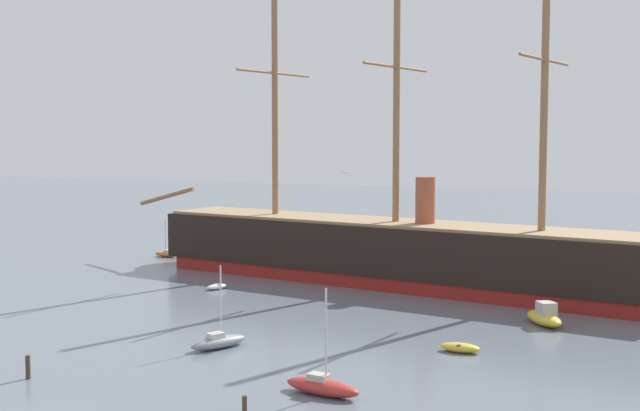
# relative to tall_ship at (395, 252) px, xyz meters

# --- Properties ---
(tall_ship) EXTENTS (64.20, 17.52, 31.03)m
(tall_ship) POSITION_rel_tall_ship_xyz_m (0.00, 0.00, 0.00)
(tall_ship) COLOR maroon
(tall_ship) RESTS_ON ground
(sailboat_foreground_right) EXTENTS (4.97, 2.11, 6.26)m
(sailboat_foreground_right) POSITION_rel_tall_ship_xyz_m (7.57, -35.50, -2.85)
(sailboat_foreground_right) COLOR #B22D28
(sailboat_foreground_right) RESTS_ON ground
(sailboat_near_centre) EXTENTS (3.14, 4.65, 5.86)m
(sailboat_near_centre) POSITION_rel_tall_ship_xyz_m (-3.38, -28.68, -2.89)
(sailboat_near_centre) COLOR gray
(sailboat_near_centre) RESTS_ON ground
(dinghy_mid_right) EXTENTS (2.79, 1.23, 0.66)m
(dinghy_mid_right) POSITION_rel_tall_ship_xyz_m (12.47, -22.90, -3.05)
(dinghy_mid_right) COLOR gold
(dinghy_mid_right) RESTS_ON ground
(dinghy_alongside_bow) EXTENTS (1.76, 2.46, 0.53)m
(dinghy_alongside_bow) POSITION_rel_tall_ship_xyz_m (-15.13, -9.17, -3.11)
(dinghy_alongside_bow) COLOR silver
(dinghy_alongside_bow) RESTS_ON ground
(motorboat_alongside_stern) EXTENTS (4.19, 4.79, 1.91)m
(motorboat_alongside_stern) POSITION_rel_tall_ship_xyz_m (16.47, -12.07, -2.71)
(motorboat_alongside_stern) COLOR gold
(motorboat_alongside_stern) RESTS_ON ground
(sailboat_far_left) EXTENTS (3.63, 1.36, 4.63)m
(sailboat_far_left) POSITION_rel_tall_ship_xyz_m (-31.97, 7.25, -2.99)
(sailboat_far_left) COLOR orange
(sailboat_far_left) RESTS_ON ground
(motorboat_distant_centre) EXTENTS (3.28, 3.07, 1.34)m
(motorboat_distant_centre) POSITION_rel_tall_ship_xyz_m (1.24, 15.31, -2.91)
(motorboat_distant_centre) COLOR #1E284C
(motorboat_distant_centre) RESTS_ON ground
(mooring_piling_nearest) EXTENTS (0.27, 0.27, 1.21)m
(mooring_piling_nearest) POSITION_rel_tall_ship_xyz_m (5.41, -40.82, -2.78)
(mooring_piling_nearest) COLOR #423323
(mooring_piling_nearest) RESTS_ON ground
(mooring_piling_left_pair) EXTENTS (0.30, 0.30, 1.46)m
(mooring_piling_left_pair) POSITION_rel_tall_ship_xyz_m (-10.28, -39.85, -2.65)
(mooring_piling_left_pair) COLOR #423323
(mooring_piling_left_pair) RESTS_ON ground
(seagull_in_flight) EXTENTS (0.44, 1.07, 0.13)m
(seagull_in_flight) POSITION_rel_tall_ship_xyz_m (1.71, -17.43, 8.63)
(seagull_in_flight) COLOR silver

